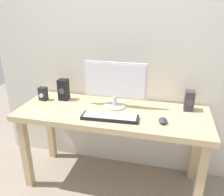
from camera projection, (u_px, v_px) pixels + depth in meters
name	position (u px, v px, depth m)	size (l,w,h in m)	color
ground_plane	(112.00, 181.00, 2.27)	(6.00, 6.00, 0.00)	gray
wall_back	(122.00, 17.00, 2.02)	(2.59, 0.04, 3.00)	silver
desk	(112.00, 121.00, 2.02)	(1.63, 0.61, 0.75)	tan
monitor	(114.00, 83.00, 2.00)	(0.55, 0.19, 0.40)	silver
keyboard_primary	(110.00, 117.00, 1.85)	(0.46, 0.16, 0.03)	black
mouse	(163.00, 121.00, 1.78)	(0.07, 0.09, 0.04)	#333338
speaker_right	(189.00, 101.00, 1.97)	(0.08, 0.09, 0.17)	#333338
speaker_left	(64.00, 90.00, 2.19)	(0.09, 0.09, 0.20)	black
audio_controller	(43.00, 94.00, 2.20)	(0.07, 0.07, 0.13)	#232328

